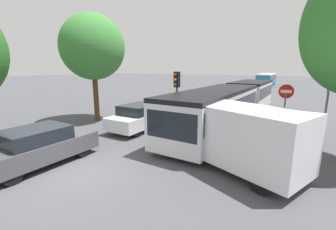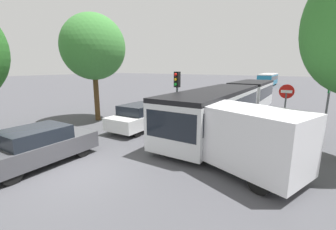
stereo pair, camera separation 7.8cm
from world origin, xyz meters
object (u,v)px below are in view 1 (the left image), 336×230
Objects in this scene: queued_car_graphite at (38,146)px; traffic_light at (177,87)px; white_van at (239,136)px; articulated_bus at (234,101)px; city_bus_rear at (267,79)px; queued_car_red at (252,87)px; tree_left_mid at (92,49)px; queued_car_white at (141,117)px; queued_car_navy at (195,102)px; queued_car_black at (221,95)px; no_entry_sign at (285,103)px; queued_car_blue at (237,90)px; direction_sign_post at (329,90)px.

queued_car_graphite is 7.68m from traffic_light.
white_van is (6.40, 3.78, 0.51)m from queued_car_graphite.
articulated_bus reaches higher than city_bus_rear.
tree_left_mid is (-4.38, -25.93, 4.14)m from queued_car_red.
traffic_light is (1.71, 1.28, 1.73)m from queued_car_white.
queued_car_red is (0.34, 18.88, -0.02)m from queued_car_navy.
white_van reaches higher than queued_car_graphite.
queued_car_black is 1.13× the size of queued_car_red.
traffic_light is 1.21× the size of no_entry_sign.
queued_car_white is (-3.97, -5.01, -0.65)m from articulated_bus.
queued_car_graphite is 7.45m from white_van.
tree_left_mid is at bearing 148.32° from queued_car_navy.
tree_left_mid is (-4.06, -19.23, 4.13)m from queued_car_blue.
queued_car_blue is at bearing -55.70° from direction_sign_post.
traffic_light reaches higher than queued_car_navy.
city_bus_rear reaches higher than queued_car_white.
articulated_bus reaches higher than queued_car_red.
white_van reaches higher than queued_car_navy.
queued_car_black is at bearing -48.23° from white_van.
queued_car_navy is 0.77× the size of white_van.
city_bus_rear is at bearing -1.75° from queued_car_black.
queued_car_graphite is 1.05× the size of queued_car_blue.
articulated_bus is 4.49m from traffic_light.
city_bus_rear is 25.79m from queued_car_black.
queued_car_navy is at bearing -122.01° from no_entry_sign.
queued_car_blue is at bearing -1.92° from queued_car_navy.
queued_car_graphite is 25.28m from queued_car_blue.
traffic_light is 0.48× the size of tree_left_mid.
articulated_bus is at bearing -13.72° from direction_sign_post.
queued_car_black is 1.60× the size of no_entry_sign.
articulated_bus is 3.93× the size of queued_car_graphite.
traffic_light reaches higher than queued_car_graphite.
queued_car_graphite is 6.01m from queued_car_white.
articulated_bus is at bearing 153.70° from traffic_light.
articulated_bus is 10.01m from tree_left_mid.
no_entry_sign reaches higher than city_bus_rear.
queued_car_white is 25.98m from queued_car_red.
queued_car_navy is 1.21× the size of traffic_light.
white_van is at bearing 69.18° from direction_sign_post.
queued_car_navy is at bearing 178.08° from queued_car_blue.
queued_car_red is 1.17× the size of traffic_light.
direction_sign_post is at bearing -152.35° from queued_car_blue.
queued_car_blue is at bearing -169.64° from traffic_light.
tree_left_mid is at bearing 87.47° from queued_car_white.
queued_car_blue reaches higher than queued_car_red.
queued_car_black is (0.22, 12.92, 0.01)m from queued_car_white.
no_entry_sign reaches higher than queued_car_red.
direction_sign_post is at bearing -71.86° from queued_car_white.
queued_car_blue is (0.01, 25.28, -0.03)m from queued_car_graphite.
city_bus_rear reaches higher than queued_car_red.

